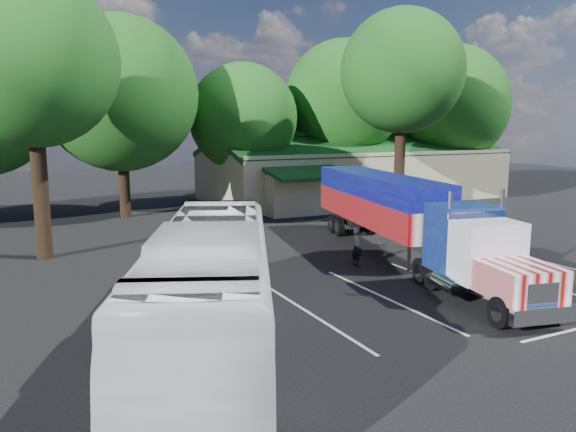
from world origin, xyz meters
name	(u,v)px	position (x,y,z in m)	size (l,w,h in m)	color
ground	(307,262)	(0.00, 0.00, 0.00)	(120.00, 120.00, 0.00)	black
event_hall	(351,172)	(13.74, 17.81, 2.21)	(24.20, 14.12, 5.55)	tan
tree_row_c	(120,94)	(-5.00, 16.20, 8.04)	(10.00, 10.00, 13.05)	black
tree_row_d	(243,118)	(4.00, 17.50, 6.58)	(8.00, 8.00, 10.60)	black
tree_row_e	(344,99)	(13.00, 18.00, 8.09)	(9.60, 9.60, 12.90)	black
tree_row_f	(449,105)	(23.00, 16.80, 7.79)	(10.40, 10.40, 13.00)	black
tree_near_left	(31,62)	(-10.50, 6.00, 8.81)	(7.60, 7.60, 12.65)	black
tree_near_right	(402,72)	(11.50, 8.50, 9.46)	(8.00, 8.00, 13.50)	black
semi_truck	(399,211)	(4.17, -1.11, 2.17)	(6.02, 18.37, 3.83)	black
woman	(357,247)	(1.60, -1.61, 0.85)	(0.62, 0.41, 1.71)	black
bicycle	(393,236)	(5.50, 1.00, 0.49)	(0.65, 1.86, 0.98)	black
tour_bus	(211,287)	(-7.00, -7.56, 1.76)	(2.96, 12.66, 3.53)	silver
silver_sedan	(359,195)	(12.00, 14.00, 0.75)	(1.58, 4.52, 1.49)	#9B9EA3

